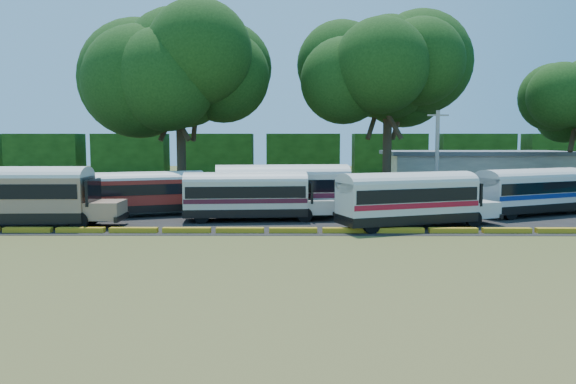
{
  "coord_description": "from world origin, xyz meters",
  "views": [
    {
      "loc": [
        -1.61,
        -30.22,
        5.28
      ],
      "look_at": [
        -1.82,
        6.0,
        1.85
      ],
      "focal_mm": 35.0,
      "sensor_mm": 36.0,
      "label": 1
    }
  ],
  "objects_px": {
    "bus_red": "(151,190)",
    "tree_west": "(180,68)",
    "bus_cream_west": "(249,193)",
    "bus_white_red": "(411,196)",
    "bus_beige": "(16,193)"
  },
  "relations": [
    {
      "from": "bus_cream_west",
      "to": "tree_west",
      "type": "bearing_deg",
      "value": 112.49
    },
    {
      "from": "bus_beige",
      "to": "bus_white_red",
      "type": "bearing_deg",
      "value": -1.94
    },
    {
      "from": "bus_beige",
      "to": "bus_red",
      "type": "distance_m",
      "value": 8.51
    },
    {
      "from": "bus_white_red",
      "to": "tree_west",
      "type": "height_order",
      "value": "tree_west"
    },
    {
      "from": "bus_white_red",
      "to": "bus_red",
      "type": "bearing_deg",
      "value": 142.64
    },
    {
      "from": "bus_beige",
      "to": "bus_red",
      "type": "relative_size",
      "value": 1.18
    },
    {
      "from": "bus_red",
      "to": "bus_cream_west",
      "type": "distance_m",
      "value": 7.36
    },
    {
      "from": "bus_beige",
      "to": "tree_west",
      "type": "bearing_deg",
      "value": 65.5
    },
    {
      "from": "tree_west",
      "to": "bus_red",
      "type": "bearing_deg",
      "value": -90.15
    },
    {
      "from": "bus_cream_west",
      "to": "bus_white_red",
      "type": "distance_m",
      "value": 10.21
    },
    {
      "from": "bus_beige",
      "to": "bus_white_red",
      "type": "xyz_separation_m",
      "value": [
        23.46,
        -0.05,
        -0.21
      ]
    },
    {
      "from": "bus_red",
      "to": "tree_west",
      "type": "height_order",
      "value": "tree_west"
    },
    {
      "from": "bus_beige",
      "to": "tree_west",
      "type": "height_order",
      "value": "tree_west"
    },
    {
      "from": "bus_cream_west",
      "to": "bus_white_red",
      "type": "relative_size",
      "value": 0.94
    },
    {
      "from": "bus_red",
      "to": "bus_cream_west",
      "type": "relative_size",
      "value": 0.97
    }
  ]
}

